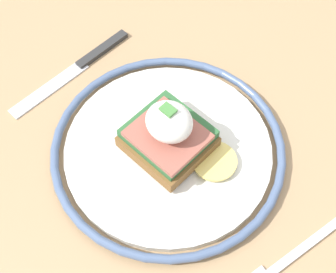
# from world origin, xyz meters

# --- Properties ---
(dining_table) EXTENTS (0.81, 0.81, 0.75)m
(dining_table) POSITION_xyz_m (0.00, 0.00, 0.62)
(dining_table) COLOR tan
(dining_table) RESTS_ON ground_plane
(plate) EXTENTS (0.27, 0.27, 0.02)m
(plate) POSITION_xyz_m (-0.04, 0.03, 0.76)
(plate) COLOR silver
(plate) RESTS_ON dining_table
(sandwich) EXTENTS (0.12, 0.09, 0.07)m
(sandwich) POSITION_xyz_m (-0.04, 0.03, 0.79)
(sandwich) COLOR brown
(sandwich) RESTS_ON plate
(fork) EXTENTS (0.04, 0.14, 0.00)m
(fork) POSITION_xyz_m (-0.22, 0.04, 0.76)
(fork) COLOR silver
(fork) RESTS_ON dining_table
(knife) EXTENTS (0.02, 0.19, 0.01)m
(knife) POSITION_xyz_m (0.14, 0.02, 0.76)
(knife) COLOR #2D2D2D
(knife) RESTS_ON dining_table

